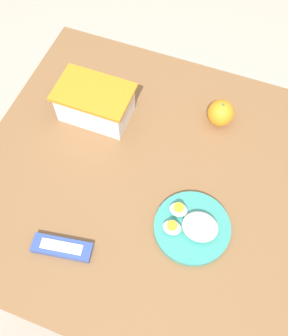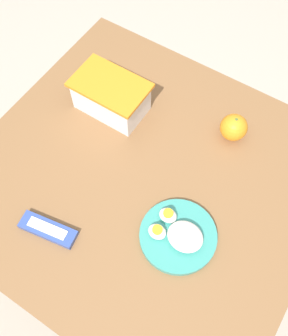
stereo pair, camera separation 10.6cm
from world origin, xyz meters
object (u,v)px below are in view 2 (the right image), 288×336
at_px(food_container, 111,98).
at_px(candy_bar, 48,229).
at_px(orange_fruit, 234,127).
at_px(rice_plate, 178,235).

distance_m(food_container, candy_bar, 0.42).
bearing_deg(candy_bar, food_container, 102.16).
bearing_deg(candy_bar, orange_fruit, 63.29).
height_order(rice_plate, candy_bar, rice_plate).
relative_size(rice_plate, candy_bar, 1.26).
xyz_separation_m(food_container, rice_plate, (0.38, -0.25, -0.03)).
distance_m(food_container, orange_fruit, 0.37).
relative_size(food_container, candy_bar, 1.38).
height_order(orange_fruit, rice_plate, orange_fruit).
bearing_deg(food_container, rice_plate, -33.15).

